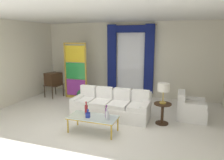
# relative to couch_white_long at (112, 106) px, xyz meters

# --- Properties ---
(ground_plane) EXTENTS (16.00, 16.00, 0.00)m
(ground_plane) POSITION_rel_couch_white_long_xyz_m (-0.17, -0.51, -0.31)
(ground_plane) COLOR white
(wall_rear) EXTENTS (8.00, 0.12, 3.00)m
(wall_rear) POSITION_rel_couch_white_long_xyz_m (-0.17, 2.55, 1.19)
(wall_rear) COLOR silver
(wall_rear) RESTS_ON ground
(wall_left) EXTENTS (0.12, 7.00, 3.00)m
(wall_left) POSITION_rel_couch_white_long_xyz_m (-3.83, 0.09, 1.19)
(wall_left) COLOR silver
(wall_left) RESTS_ON ground
(ceiling_slab) EXTENTS (8.00, 7.60, 0.04)m
(ceiling_slab) POSITION_rel_couch_white_long_xyz_m (-0.17, 0.29, 2.71)
(ceiling_slab) COLOR white
(curtained_window) EXTENTS (2.00, 0.17, 2.70)m
(curtained_window) POSITION_rel_couch_white_long_xyz_m (-0.03, 2.38, 1.44)
(curtained_window) COLOR white
(curtained_window) RESTS_ON ground
(couch_white_long) EXTENTS (2.35, 0.95, 0.86)m
(couch_white_long) POSITION_rel_couch_white_long_xyz_m (0.00, 0.00, 0.00)
(couch_white_long) COLOR white
(couch_white_long) RESTS_ON ground
(coffee_table) EXTENTS (1.25, 0.59, 0.41)m
(coffee_table) POSITION_rel_couch_white_long_xyz_m (-0.08, -1.22, 0.07)
(coffee_table) COLOR silver
(coffee_table) RESTS_ON ground
(bottle_blue_decanter) EXTENTS (0.12, 0.12, 0.22)m
(bottle_blue_decanter) POSITION_rel_couch_white_long_xyz_m (-0.18, -1.31, 0.18)
(bottle_blue_decanter) COLOR navy
(bottle_blue_decanter) RESTS_ON coffee_table
(bottle_crystal_tall) EXTENTS (0.08, 0.08, 0.34)m
(bottle_crystal_tall) POSITION_rel_couch_white_long_xyz_m (-0.33, -1.09, 0.24)
(bottle_crystal_tall) COLOR maroon
(bottle_crystal_tall) RESTS_ON coffee_table
(bottle_amber_squat) EXTENTS (0.08, 0.08, 0.31)m
(bottle_amber_squat) POSITION_rel_couch_white_long_xyz_m (0.34, -1.31, 0.23)
(bottle_amber_squat) COLOR silver
(bottle_amber_squat) RESTS_ON coffee_table
(bottle_ruby_flask) EXTENTS (0.07, 0.07, 0.33)m
(bottle_ruby_flask) POSITION_rel_couch_white_long_xyz_m (0.27, -1.16, 0.24)
(bottle_ruby_flask) COLOR #753384
(bottle_ruby_flask) RESTS_ON coffee_table
(vintage_tv) EXTENTS (0.65, 0.71, 1.35)m
(vintage_tv) POSITION_rel_couch_white_long_xyz_m (-2.93, 1.26, 0.42)
(vintage_tv) COLOR #382314
(vintage_tv) RESTS_ON ground
(armchair_white) EXTENTS (0.82, 0.82, 0.80)m
(armchair_white) POSITION_rel_couch_white_long_xyz_m (2.27, 0.53, -0.02)
(armchair_white) COLOR white
(armchair_white) RESTS_ON ground
(stained_glass_divider) EXTENTS (0.95, 0.05, 2.20)m
(stained_glass_divider) POSITION_rel_couch_white_long_xyz_m (-1.98, 1.39, 0.75)
(stained_glass_divider) COLOR gold
(stained_glass_divider) RESTS_ON ground
(peacock_figurine) EXTENTS (0.44, 0.60, 0.50)m
(peacock_figurine) POSITION_rel_couch_white_long_xyz_m (-1.64, 1.08, -0.09)
(peacock_figurine) COLOR beige
(peacock_figurine) RESTS_ON ground
(round_side_table) EXTENTS (0.48, 0.48, 0.59)m
(round_side_table) POSITION_rel_couch_white_long_xyz_m (1.54, -0.13, 0.05)
(round_side_table) COLOR #382314
(round_side_table) RESTS_ON ground
(table_lamp_brass) EXTENTS (0.32, 0.32, 0.57)m
(table_lamp_brass) POSITION_rel_couch_white_long_xyz_m (1.54, -0.13, 0.72)
(table_lamp_brass) COLOR #B29338
(table_lamp_brass) RESTS_ON round_side_table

